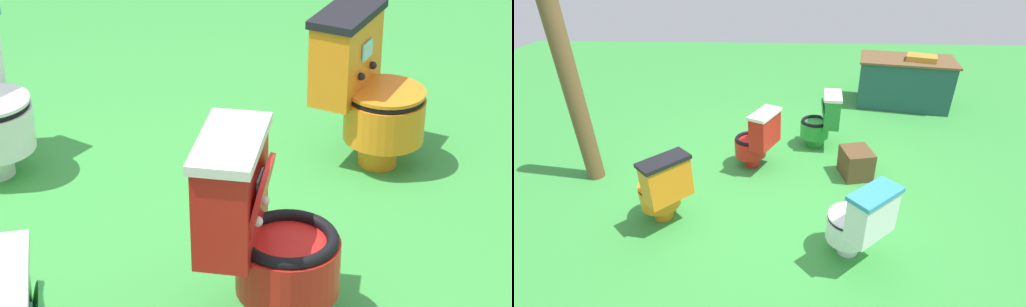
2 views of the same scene
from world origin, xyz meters
The scene contains 3 objects.
ground centered at (0.00, 0.00, 0.00)m, with size 14.00×14.00×0.00m, color green.
toilet_orange centered at (-1.01, -0.59, 0.37)m, with size 0.63×0.63×0.73m.
toilet_red centered at (-0.22, 0.43, 0.37)m, with size 0.62×0.58×0.73m.
Camera 1 is at (0.58, 3.19, 2.23)m, focal length 69.34 mm.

